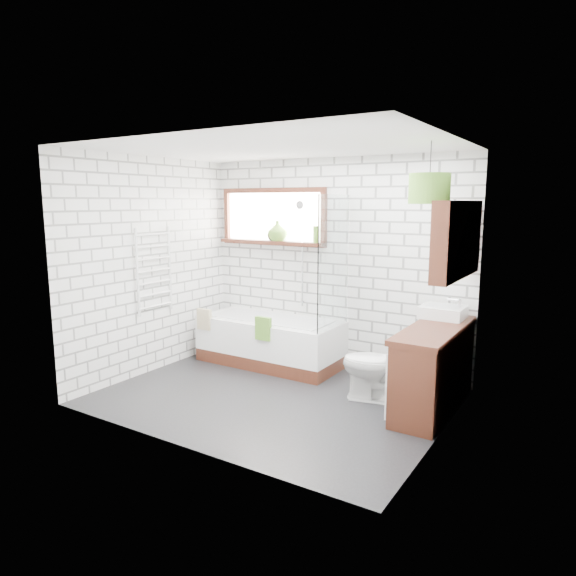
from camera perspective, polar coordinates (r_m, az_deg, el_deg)
The scene contains 22 objects.
floor at distance 5.41m, azimuth -1.63°, elevation -12.05°, with size 3.40×2.60×0.01m, color black.
ceiling at distance 5.06m, azimuth -1.77°, elevation 15.42°, with size 3.40×2.60×0.01m, color white.
wall_back at distance 6.20m, azimuth 5.02°, elevation 2.69°, with size 3.40×0.01×2.50m, color white.
wall_front at distance 4.08m, azimuth -11.92°, elevation -1.09°, with size 3.40×0.01×2.50m, color white.
wall_left at distance 6.19m, azimuth -14.95°, elevation 2.39°, with size 0.01×2.60×2.50m, color white.
wall_right at distance 4.39m, azimuth 17.17°, elevation -0.57°, with size 0.01×2.60×2.50m, color white.
window at distance 6.55m, azimuth -1.79°, elevation 7.91°, with size 1.52×0.16×0.68m, color #38180F.
towel_radiator at distance 6.16m, azimuth -14.65°, elevation 1.90°, with size 0.06×0.52×1.00m, color white.
mirror_cabinet at distance 4.94m, azimuth 18.26°, elevation 5.15°, with size 0.16×1.20×0.70m, color #38180F.
shower_riser at distance 6.34m, azimuth 1.62°, elevation 3.79°, with size 0.02×0.02×1.30m, color silver.
bathtub at distance 6.38m, azimuth -1.98°, elevation -5.92°, with size 1.76×0.78×0.57m, color white.
shower_screen at distance 5.76m, azimuth 5.08°, elevation 2.84°, with size 0.02×0.72×1.50m, color white.
towel_green at distance 5.92m, azimuth -2.77°, elevation -4.53°, with size 0.20×0.05×0.27m, color #538929.
towel_beige at distance 6.45m, azimuth -9.29°, elevation -3.45°, with size 0.20×0.05×0.26m, color tan.
vanity at distance 5.20m, azimuth 15.91°, elevation -8.58°, with size 0.45×1.41×0.81m, color #38180F.
basin at distance 5.51m, azimuth 16.84°, elevation -2.58°, with size 0.43×0.38×0.13m, color white.
tap at distance 5.46m, azimuth 18.49°, elevation -2.03°, with size 0.03×0.03×0.16m, color silver.
toilet at distance 5.28m, azimuth 10.05°, elevation -8.40°, with size 0.73×0.42×0.75m, color white.
vase_olive at distance 6.48m, azimuth -1.19°, elevation 6.19°, with size 0.24×0.24×0.25m, color #5A8E2B.
vase_dark at distance 6.51m, azimuth -1.54°, elevation 5.92°, with size 0.18×0.18×0.19m, color black.
bottle at distance 6.20m, azimuth 3.09°, elevation 5.78°, with size 0.06×0.06×0.20m, color #5A8E2B.
pendant at distance 4.64m, azimuth 15.43°, elevation 10.60°, with size 0.35×0.35×0.26m, color #538929.
Camera 1 is at (2.80, -4.18, 1.99)m, focal length 32.00 mm.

